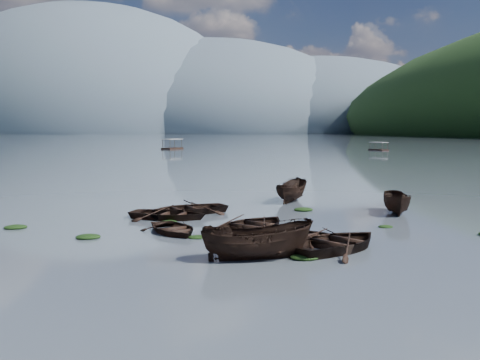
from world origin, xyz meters
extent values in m
plane|color=#4D5661|center=(0.00, 0.00, 0.00)|extent=(2400.00, 2400.00, 0.00)
ellipsoid|color=#475666|center=(-60.00, 900.00, 0.00)|extent=(520.00, 520.00, 340.00)
ellipsoid|color=#475666|center=(140.00, 900.00, 0.00)|extent=(520.00, 520.00, 260.00)
ellipsoid|color=#475666|center=(320.00, 900.00, 0.00)|extent=(520.00, 520.00, 220.00)
imported|color=black|center=(-4.65, 6.03, 0.00)|extent=(3.69, 4.43, 0.79)
imported|color=black|center=(-0.75, 5.35, 0.00)|extent=(6.24, 6.20, 1.06)
imported|color=black|center=(-1.84, -0.15, 0.00)|extent=(4.56, 1.77, 1.75)
imported|color=black|center=(1.50, 2.42, 0.00)|extent=(4.16, 4.81, 0.83)
imported|color=black|center=(1.86, 0.80, 0.00)|extent=(6.21, 5.66, 1.05)
imported|color=black|center=(9.28, 9.42, 0.00)|extent=(2.94, 4.39, 1.59)
imported|color=black|center=(-4.57, 10.33, 0.00)|extent=(5.53, 4.97, 0.94)
imported|color=black|center=(-3.20, 12.05, 0.00)|extent=(5.57, 4.65, 0.99)
imported|color=black|center=(4.61, 16.13, 0.00)|extent=(3.92, 4.74, 1.76)
ellipsoid|color=black|center=(-8.70, 5.52, 0.00)|extent=(1.16, 0.95, 0.25)
ellipsoid|color=black|center=(-3.65, 4.52, 0.00)|extent=(0.87, 0.70, 0.19)
ellipsoid|color=black|center=(0.03, -0.42, 0.00)|extent=(1.22, 0.98, 0.26)
ellipsoid|color=black|center=(6.41, 5.26, 0.00)|extent=(0.78, 0.66, 0.17)
ellipsoid|color=black|center=(-12.57, 8.93, 0.00)|extent=(1.16, 0.94, 0.25)
ellipsoid|color=black|center=(-4.64, 9.05, 0.00)|extent=(0.89, 0.75, 0.19)
ellipsoid|color=black|center=(4.04, 11.65, 0.00)|extent=(1.22, 0.98, 0.27)
camera|label=1|loc=(-6.79, -20.26, 5.09)|focal=40.00mm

